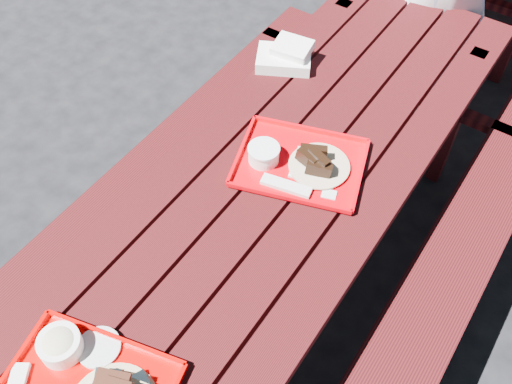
% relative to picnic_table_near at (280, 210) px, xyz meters
% --- Properties ---
extents(ground, '(60.00, 60.00, 0.00)m').
position_rel_picnic_table_near_xyz_m(ground, '(0.00, 0.00, -0.56)').
color(ground, black).
rests_on(ground, ground).
extents(picnic_table_near, '(1.41, 2.40, 0.75)m').
position_rel_picnic_table_near_xyz_m(picnic_table_near, '(0.00, 0.00, 0.00)').
color(picnic_table_near, '#3F0C0C').
rests_on(picnic_table_near, ground).
extents(far_tray, '(0.48, 0.42, 0.07)m').
position_rel_picnic_table_near_xyz_m(far_tray, '(0.02, 0.06, 0.21)').
color(far_tray, '#DB000A').
rests_on(far_tray, picnic_table_near).
extents(white_cloth, '(0.25, 0.22, 0.08)m').
position_rel_picnic_table_near_xyz_m(white_cloth, '(-0.29, 0.48, 0.22)').
color(white_cloth, white).
rests_on(white_cloth, picnic_table_near).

